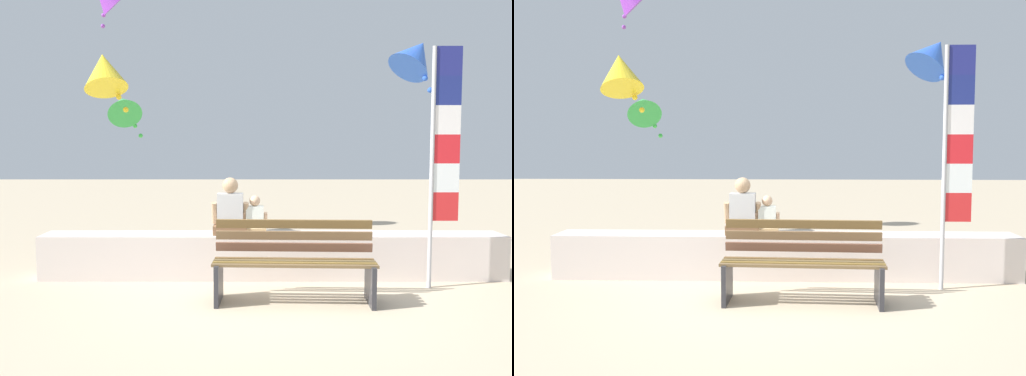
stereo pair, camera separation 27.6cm
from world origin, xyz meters
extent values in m
plane|color=#C4B091|center=(0.00, 0.00, 0.00)|extent=(40.00, 40.00, 0.00)
cube|color=silver|center=(0.00, 0.95, 0.29)|extent=(5.99, 0.55, 0.57)
cube|color=brown|center=(0.19, -0.41, 0.45)|extent=(1.79, 0.15, 0.03)
cube|color=brown|center=(0.20, -0.30, 0.45)|extent=(1.79, 0.15, 0.03)
cube|color=brown|center=(0.20, -0.19, 0.45)|extent=(1.79, 0.15, 0.03)
cube|color=brown|center=(0.21, -0.07, 0.45)|extent=(1.79, 0.15, 0.03)
cube|color=brown|center=(0.21, 0.03, 0.57)|extent=(1.79, 0.12, 0.10)
cube|color=brown|center=(0.21, 0.06, 0.70)|extent=(1.79, 0.12, 0.10)
cube|color=brown|center=(0.21, 0.08, 0.83)|extent=(1.79, 0.12, 0.10)
cube|color=#2D2D33|center=(-0.63, -0.21, 0.23)|extent=(0.07, 0.53, 0.45)
cube|color=#2D2D33|center=(1.03, -0.28, 0.23)|extent=(0.07, 0.53, 0.45)
cube|color=brown|center=(-0.55, 0.95, 0.63)|extent=(0.43, 0.35, 0.12)
cube|color=silver|center=(-0.55, 0.95, 0.90)|extent=(0.33, 0.22, 0.41)
cylinder|color=tan|center=(-0.76, 0.93, 0.85)|extent=(0.07, 0.17, 0.30)
cylinder|color=tan|center=(-0.35, 0.93, 0.85)|extent=(0.07, 0.17, 0.30)
sphere|color=tan|center=(-0.55, 0.95, 1.21)|extent=(0.21, 0.21, 0.21)
cube|color=tan|center=(-0.23, 0.95, 0.61)|extent=(0.30, 0.24, 0.08)
cube|color=white|center=(-0.23, 0.95, 0.79)|extent=(0.23, 0.15, 0.28)
cylinder|color=#DCAE87|center=(-0.38, 0.94, 0.76)|extent=(0.05, 0.11, 0.21)
cylinder|color=#DCAE87|center=(-0.09, 0.94, 0.76)|extent=(0.05, 0.11, 0.21)
sphere|color=#DCAE87|center=(-0.23, 0.95, 1.01)|extent=(0.14, 0.14, 0.14)
cylinder|color=#B7B7BC|center=(1.89, 0.40, 1.45)|extent=(0.05, 0.05, 2.90)
cube|color=red|center=(2.07, 0.40, 0.99)|extent=(0.30, 0.02, 0.35)
cube|color=white|center=(2.07, 0.40, 1.34)|extent=(0.30, 0.02, 0.35)
cube|color=red|center=(2.07, 0.40, 1.69)|extent=(0.30, 0.02, 0.35)
cube|color=white|center=(2.07, 0.40, 2.03)|extent=(0.30, 0.02, 0.35)
cube|color=navy|center=(2.07, 0.40, 2.38)|extent=(0.30, 0.02, 0.35)
cube|color=navy|center=(2.07, 0.40, 2.72)|extent=(0.30, 0.02, 0.35)
cone|color=green|center=(-2.65, 4.06, 2.42)|extent=(0.84, 0.93, 0.79)
sphere|color=green|center=(-2.55, 4.09, 2.24)|extent=(0.08, 0.08, 0.08)
sphere|color=green|center=(-2.46, 4.12, 2.06)|extent=(0.08, 0.08, 0.08)
sphere|color=green|center=(-2.37, 4.16, 1.88)|extent=(0.08, 0.08, 0.08)
cone|color=yellow|center=(-2.38, 1.79, 2.78)|extent=(0.91, 0.98, 0.75)
sphere|color=yellow|center=(-2.30, 1.84, 2.60)|extent=(0.08, 0.08, 0.08)
sphere|color=yellow|center=(-2.21, 1.89, 2.42)|extent=(0.08, 0.08, 0.08)
sphere|color=yellow|center=(-2.12, 1.94, 2.24)|extent=(0.08, 0.08, 0.08)
cone|color=blue|center=(2.19, 2.27, 3.07)|extent=(1.03, 0.97, 0.80)
sphere|color=blue|center=(2.24, 2.18, 2.89)|extent=(0.08, 0.08, 0.08)
sphere|color=blue|center=(2.29, 2.09, 2.71)|extent=(0.08, 0.08, 0.08)
sphere|color=blue|center=(2.34, 2.01, 2.53)|extent=(0.08, 0.08, 0.08)
sphere|color=blue|center=(2.39, 1.92, 2.35)|extent=(0.08, 0.08, 0.08)
sphere|color=purple|center=(-3.03, 4.30, 4.31)|extent=(0.08, 0.08, 0.08)
sphere|color=purple|center=(-3.07, 4.39, 4.13)|extent=(0.08, 0.08, 0.08)
sphere|color=purple|center=(-3.11, 4.48, 3.95)|extent=(0.08, 0.08, 0.08)
camera|label=1|loc=(-0.22, -6.28, 1.77)|focal=39.23mm
camera|label=2|loc=(0.06, -6.27, 1.77)|focal=39.23mm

